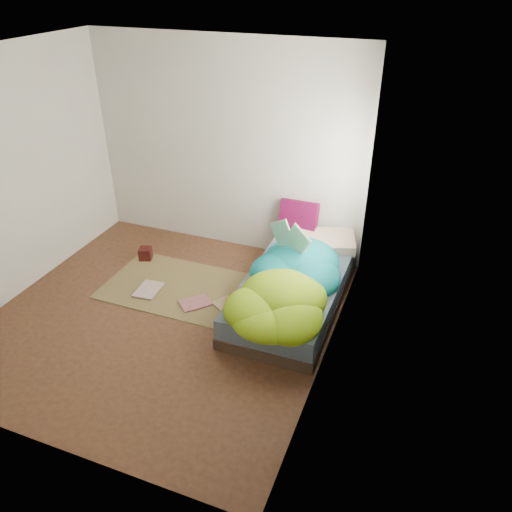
{
  "coord_description": "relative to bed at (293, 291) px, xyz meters",
  "views": [
    {
      "loc": [
        2.44,
        -3.59,
        3.28
      ],
      "look_at": [
        0.77,
        0.75,
        0.5
      ],
      "focal_mm": 35.0,
      "sensor_mm": 36.0,
      "label": 1
    }
  ],
  "objects": [
    {
      "name": "room_walls",
      "position": [
        -1.21,
        -0.71,
        1.46
      ],
      "size": [
        3.54,
        3.54,
        2.62
      ],
      "color": "silver",
      "rests_on": "ground"
    },
    {
      "name": "rug",
      "position": [
        -1.37,
        -0.17,
        -0.16
      ],
      "size": [
        1.6,
        1.1,
        0.01
      ],
      "primitive_type": "cube",
      "color": "brown",
      "rests_on": "ground"
    },
    {
      "name": "ground",
      "position": [
        -1.22,
        -0.72,
        -0.17
      ],
      "size": [
        3.5,
        3.5,
        0.0
      ],
      "primitive_type": "cube",
      "color": "#4A281C",
      "rests_on": "ground"
    },
    {
      "name": "wooden_box",
      "position": [
        -2.02,
        0.24,
        -0.08
      ],
      "size": [
        0.19,
        0.19,
        0.15
      ],
      "primitive_type": "cube",
      "rotation": [
        0.0,
        0.0,
        0.34
      ],
      "color": "black",
      "rests_on": "rug"
    },
    {
      "name": "pillow_magenta",
      "position": [
        -0.24,
        0.91,
        0.4
      ],
      "size": [
        0.46,
        0.15,
        0.46
      ],
      "primitive_type": "cube",
      "rotation": [
        0.0,
        0.0,
        0.01
      ],
      "color": "#450423",
      "rests_on": "bed"
    },
    {
      "name": "duvet",
      "position": [
        0.0,
        -0.22,
        0.34
      ],
      "size": [
        0.96,
        1.84,
        0.34
      ],
      "primitive_type": null,
      "color": "#077077",
      "rests_on": "bed"
    },
    {
      "name": "floor_book_b",
      "position": [
        -1.08,
        -0.33,
        -0.14
      ],
      "size": [
        0.39,
        0.39,
        0.03
      ],
      "primitive_type": "imported",
      "rotation": [
        0.0,
        0.0,
        -0.75
      ],
      "color": "#BC6C74",
      "rests_on": "rug"
    },
    {
      "name": "floor_book_c",
      "position": [
        -0.71,
        -0.42,
        -0.14
      ],
      "size": [
        0.38,
        0.35,
        0.02
      ],
      "primitive_type": "imported",
      "rotation": [
        0.0,
        0.0,
        0.99
      ],
      "color": "tan",
      "rests_on": "rug"
    },
    {
      "name": "open_book",
      "position": [
        -0.13,
        0.19,
        0.65
      ],
      "size": [
        0.45,
        0.27,
        0.27
      ],
      "primitive_type": null,
      "rotation": [
        0.0,
        0.0,
        -0.42
      ],
      "color": "green",
      "rests_on": "duvet"
    },
    {
      "name": "floor_book_a",
      "position": [
        -1.74,
        -0.38,
        -0.14
      ],
      "size": [
        0.28,
        0.37,
        0.03
      ],
      "primitive_type": "imported",
      "rotation": [
        0.0,
        0.0,
        0.08
      ],
      "color": "silver",
      "rests_on": "rug"
    },
    {
      "name": "bed",
      "position": [
        0.0,
        0.0,
        0.0
      ],
      "size": [
        1.0,
        2.0,
        0.34
      ],
      "color": "#3A281F",
      "rests_on": "ground"
    },
    {
      "name": "pillow_floral",
      "position": [
        0.16,
        0.78,
        0.24
      ],
      "size": [
        0.72,
        0.57,
        0.14
      ],
      "primitive_type": "cube",
      "rotation": [
        0.0,
        0.0,
        0.32
      ],
      "color": "beige",
      "rests_on": "bed"
    }
  ]
}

